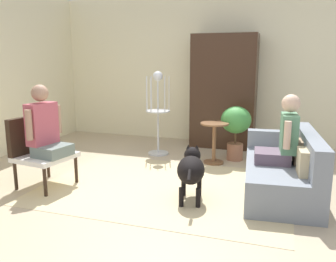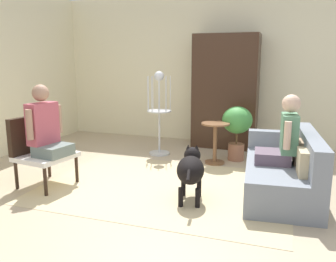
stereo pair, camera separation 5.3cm
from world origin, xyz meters
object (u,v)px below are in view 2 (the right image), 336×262
Objects in this scene: couch at (285,171)px; bird_cage_stand at (159,112)px; armoire_cabinet at (226,92)px; person_on_couch at (284,137)px; dog at (191,169)px; person_on_armchair at (46,127)px; round_end_table at (215,140)px; armchair at (38,146)px; potted_plant at (237,125)px.

couch is 2.50m from bird_cage_stand.
couch is 2.58m from armoire_cabinet.
person_on_couch is 0.58× the size of bird_cage_stand.
dog is 0.38× the size of armoire_cabinet.
person_on_armchair is 0.43× the size of armoire_cabinet.
couch reaches higher than dog.
bird_cage_stand is at bearing 166.35° from round_end_table.
person_on_couch is 0.40× the size of armoire_cabinet.
round_end_table is 1.36m from armoire_cabinet.
armoire_cabinet is (-1.09, 2.23, 0.32)m from person_on_couch.
couch is at bearing 44.17° from person_on_couch.
dog is (-1.05, -0.58, 0.10)m from couch.
armchair is 0.44× the size of armoire_cabinet.
armchair is 1.02× the size of potted_plant.
dog is (-1.00, -0.53, -0.34)m from person_on_couch.
armoire_cabinet reaches higher than round_end_table.
armoire_cabinet is (1.95, 2.88, 0.53)m from armchair.
armchair is 1.01× the size of person_on_armchair.
couch is at bearing -59.15° from potted_plant.
person_on_armchair reaches higher than person_on_couch.
person_on_couch is 0.92× the size of person_on_armchair.
person_on_armchair is at bearing -137.26° from round_end_table.
armoire_cabinet is (-0.09, 2.77, 0.66)m from dog.
person_on_couch is at bearing 28.04° from dog.
bird_cage_stand is 1.38m from armoire_cabinet.
bird_cage_stand is (0.98, 1.94, 0.23)m from armchair.
bird_cage_stand reaches higher than person_on_couch.
person_on_armchair is at bearing -136.70° from potted_plant.
armoire_cabinet reaches higher than bird_cage_stand.
person_on_armchair is 1.01× the size of potted_plant.
armchair is 2.19m from bird_cage_stand.
potted_plant is (-0.74, 1.35, -0.14)m from person_on_couch.
dog is at bearing 4.18° from person_on_armchair.
round_end_table is at bearing 137.04° from couch.
dog is 0.55× the size of bird_cage_stand.
potted_plant is (0.26, 1.89, 0.20)m from dog.
potted_plant is (2.30, 2.00, 0.07)m from armchair.
dog is 2.85m from armoire_cabinet.
potted_plant reaches higher than couch.
bird_cage_stand reaches higher than dog.
person_on_armchair is 1.37× the size of round_end_table.
armoire_cabinet is at bearing 117.45° from couch.
armoire_cabinet is at bearing 116.10° from person_on_couch.
round_end_table is at bearing -13.65° from bird_cage_stand.
armoire_cabinet is at bearing 55.95° from armchair.
couch is at bearing -62.55° from armoire_cabinet.
bird_cage_stand is at bearing 147.92° from person_on_couch.
person_on_couch is (3.04, 0.65, 0.21)m from armchair.
dog is (1.89, 0.14, -0.40)m from person_on_armchair.
couch is 1.92× the size of armchair.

